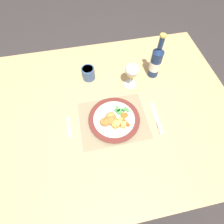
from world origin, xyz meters
The scene contains 13 objects.
ground_plane centered at (0.00, 0.00, 0.00)m, with size 6.00×6.00×0.00m, color #383333.
dining_table centered at (0.00, 0.00, 0.66)m, with size 1.42×1.09×0.74m.
placemat centered at (0.02, -0.08, 0.74)m, with size 0.36×0.29×0.01m.
dinner_plate centered at (0.02, -0.08, 0.76)m, with size 0.27×0.27×0.02m.
breaded_croquettes centered at (-0.01, -0.09, 0.78)m, with size 0.10×0.09×0.04m.
green_beans_pile centered at (0.06, -0.04, 0.77)m, with size 0.08×0.06×0.02m.
glazed_carrots centered at (0.06, -0.10, 0.78)m, with size 0.08×0.08×0.02m.
fork centered at (-0.21, -0.08, 0.74)m, with size 0.02×0.12×0.01m.
table_knife centered at (0.24, -0.13, 0.74)m, with size 0.03×0.19×0.01m.
wine_glass centered at (0.17, 0.14, 0.85)m, with size 0.08×0.08×0.16m.
bottle centered at (0.32, 0.19, 0.84)m, with size 0.07×0.07×0.28m.
roast_potatoes centered at (0.03, -0.12, 0.78)m, with size 0.07×0.06×0.03m.
drinking_cup centered at (-0.07, 0.25, 0.78)m, with size 0.08×0.08×0.08m.
Camera 1 is at (-0.07, -0.49, 1.55)m, focal length 28.00 mm.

